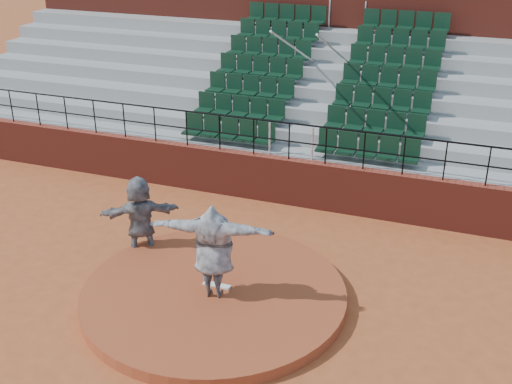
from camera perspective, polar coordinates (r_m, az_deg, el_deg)
ground at (r=13.61m, az=-3.73°, el=-9.51°), size 90.00×90.00×0.00m
pitchers_mound at (r=13.54m, az=-3.75°, el=-9.07°), size 5.50×5.50×0.25m
pitching_rubber at (r=13.58m, az=-3.51°, el=-8.25°), size 0.60×0.15×0.03m
boundary_wall at (r=17.41m, az=2.88°, el=0.97°), size 24.00×0.30×1.30m
wall_railing at (r=16.90m, az=2.98°, el=5.26°), size 24.04×0.05×1.03m
seating_deck at (r=20.43m, az=6.09°, el=6.84°), size 24.00×5.97×4.63m
press_box_facade at (r=23.67m, az=8.86°, el=14.44°), size 24.00×3.00×7.10m
pitcher at (r=12.81m, az=-3.81°, el=-5.24°), size 2.57×1.09×2.02m
fielder at (r=14.97m, az=-10.25°, el=-2.17°), size 1.84×1.46×1.96m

